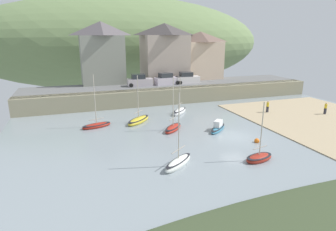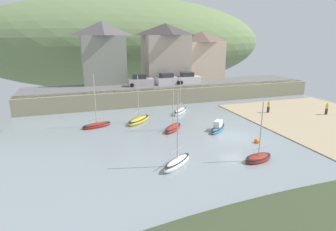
% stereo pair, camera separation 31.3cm
% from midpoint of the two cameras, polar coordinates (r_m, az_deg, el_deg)
% --- Properties ---
extents(ground, '(48.00, 41.00, 0.61)m').
position_cam_midpoint_polar(ground, '(25.39, 27.82, -10.20)').
color(ground, gray).
extents(quay_seawall, '(48.00, 9.40, 2.40)m').
position_cam_midpoint_polar(quay_seawall, '(46.21, 2.17, 4.37)').
color(quay_seawall, gray).
rests_on(quay_seawall, ground).
extents(hillside_backdrop, '(80.00, 44.00, 24.02)m').
position_cam_midpoint_polar(hillside_backdrop, '(81.28, -8.97, 14.15)').
color(hillside_backdrop, '#69814F').
rests_on(hillside_backdrop, ground).
extents(waterfront_building_left, '(7.38, 5.12, 10.29)m').
position_cam_midpoint_polar(waterfront_building_left, '(50.43, -12.65, 12.18)').
color(waterfront_building_left, gray).
rests_on(waterfront_building_left, ground).
extents(waterfront_building_centre, '(8.14, 6.20, 10.12)m').
position_cam_midpoint_polar(waterfront_building_centre, '(52.79, -0.30, 12.58)').
color(waterfront_building_centre, '#A99889').
rests_on(waterfront_building_centre, ground).
extents(waterfront_building_right, '(8.22, 4.97, 8.72)m').
position_cam_midpoint_polar(waterfront_building_right, '(55.45, 6.83, 11.90)').
color(waterfront_building_right, beige).
rests_on(waterfront_building_right, ground).
extents(sailboat_far_left, '(3.40, 3.29, 1.32)m').
position_cam_midpoint_polar(sailboat_far_left, '(33.02, 10.21, -2.43)').
color(sailboat_far_left, teal).
rests_on(sailboat_far_left, ground).
extents(sailboat_blue_trim, '(3.32, 3.44, 6.24)m').
position_cam_midpoint_polar(sailboat_blue_trim, '(32.68, 1.27, -2.48)').
color(sailboat_blue_trim, '#A9281C').
rests_on(sailboat_blue_trim, ground).
extents(sailboat_nearest_shore, '(3.49, 3.02, 6.40)m').
position_cam_midpoint_polar(sailboat_nearest_shore, '(23.97, 2.23, -9.36)').
color(sailboat_nearest_shore, white).
rests_on(sailboat_nearest_shore, ground).
extents(sailboat_white_hull, '(3.99, 3.97, 6.03)m').
position_cam_midpoint_polar(sailboat_white_hull, '(35.72, -5.62, -0.92)').
color(sailboat_white_hull, gold).
rests_on(sailboat_white_hull, ground).
extents(rowboat_small_beached, '(3.74, 2.25, 6.37)m').
position_cam_midpoint_polar(rowboat_small_beached, '(34.74, -13.80, -1.85)').
color(rowboat_small_beached, maroon).
rests_on(rowboat_small_beached, ground).
extents(sailboat_tall_mast, '(3.09, 1.92, 5.39)m').
position_cam_midpoint_polar(sailboat_tall_mast, '(26.20, 17.92, -8.06)').
color(sailboat_tall_mast, maroon).
rests_on(sailboat_tall_mast, ground).
extents(motorboat_with_cabin, '(3.27, 3.42, 5.29)m').
position_cam_midpoint_polar(motorboat_with_cabin, '(39.57, 2.67, 0.85)').
color(motorboat_with_cabin, white).
rests_on(motorboat_with_cabin, ground).
extents(parked_car_near_slipway, '(4.19, 1.94, 1.95)m').
position_cam_midpoint_polar(parked_car_near_slipway, '(47.36, -5.32, 6.87)').
color(parked_car_near_slipway, '#BCB0B8').
rests_on(parked_car_near_slipway, ground).
extents(parked_car_by_wall, '(4.26, 2.14, 1.95)m').
position_cam_midpoint_polar(parked_car_by_wall, '(48.63, 0.09, 7.17)').
color(parked_car_by_wall, '#BCB1BF').
rests_on(parked_car_by_wall, ground).
extents(parked_car_end_of_row, '(4.18, 1.91, 1.95)m').
position_cam_midpoint_polar(parked_car_end_of_row, '(49.94, 4.21, 7.36)').
color(parked_car_end_of_row, silver).
rests_on(parked_car_end_of_row, ground).
extents(person_on_slipway, '(0.34, 0.34, 1.62)m').
position_cam_midpoint_polar(person_on_slipway, '(44.18, 29.33, 1.30)').
color(person_on_slipway, '#282833').
rests_on(person_on_slipway, ground).
extents(person_near_water, '(0.34, 0.34, 1.62)m').
position_cam_midpoint_polar(person_near_water, '(41.94, 19.64, 1.75)').
color(person_near_water, '#282833').
rests_on(person_near_water, ground).
extents(mooring_buoy, '(0.53, 0.53, 0.53)m').
position_cam_midpoint_polar(mooring_buoy, '(30.33, 17.58, -4.92)').
color(mooring_buoy, orange).
rests_on(mooring_buoy, ground).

